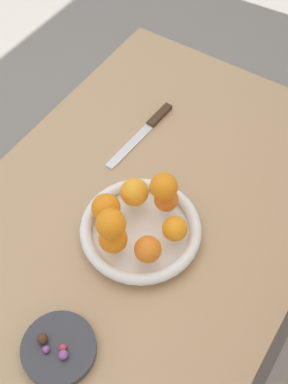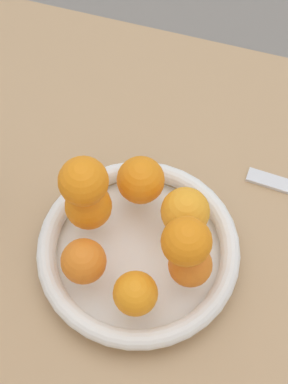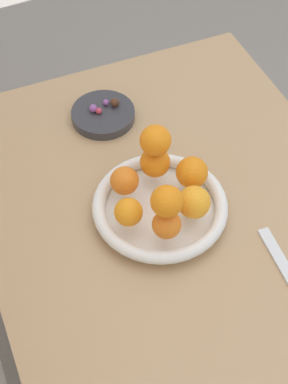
{
  "view_description": "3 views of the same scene",
  "coord_description": "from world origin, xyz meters",
  "px_view_note": "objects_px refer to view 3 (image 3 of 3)",
  "views": [
    {
      "loc": [
        0.52,
        0.33,
        1.68
      ],
      "look_at": [
        0.05,
        0.03,
        0.88
      ],
      "focal_mm": 45.0,
      "sensor_mm": 36.0,
      "label": 1
    },
    {
      "loc": [
        -0.03,
        0.33,
        1.48
      ],
      "look_at": [
        0.07,
        0.0,
        0.86
      ],
      "focal_mm": 55.0,
      "sensor_mm": 36.0,
      "label": 2
    },
    {
      "loc": [
        -0.56,
        0.33,
        1.69
      ],
      "look_at": [
        0.08,
        0.06,
        0.81
      ],
      "focal_mm": 55.0,
      "sensor_mm": 36.0,
      "label": 3
    }
  ],
  "objects_px": {
    "orange_3": "(124,181)",
    "candy_ball_3": "(115,102)",
    "orange_1": "(192,172)",
    "orange_5": "(166,224)",
    "orange_2": "(155,162)",
    "candy_dish": "(103,115)",
    "orange_6": "(155,140)",
    "orange_7": "(167,201)",
    "fruit_bowl": "(160,207)",
    "candy_ball_1": "(99,111)",
    "dining_table": "(187,260)",
    "candy_ball_2": "(106,102)",
    "orange_0": "(194,202)",
    "candy_ball_0": "(93,108)",
    "orange_4": "(128,212)"
  },
  "relations": [
    {
      "from": "orange_0",
      "to": "orange_7",
      "type": "xyz_separation_m",
      "value": [
        -0.02,
        0.06,
        0.05
      ]
    },
    {
      "from": "candy_dish",
      "to": "orange_4",
      "type": "bearing_deg",
      "value": 168.74
    },
    {
      "from": "candy_dish",
      "to": "candy_ball_1",
      "type": "bearing_deg",
      "value": 105.91
    },
    {
      "from": "fruit_bowl",
      "to": "candy_dish",
      "type": "relative_size",
      "value": 1.85
    },
    {
      "from": "orange_3",
      "to": "orange_4",
      "type": "height_order",
      "value": "orange_3"
    },
    {
      "from": "candy_dish",
      "to": "orange_6",
      "type": "bearing_deg",
      "value": -172.35
    },
    {
      "from": "dining_table",
      "to": "fruit_bowl",
      "type": "height_order",
      "value": "fruit_bowl"
    },
    {
      "from": "orange_4",
      "to": "orange_6",
      "type": "xyz_separation_m",
      "value": [
        0.09,
        -0.09,
        0.06
      ]
    },
    {
      "from": "orange_3",
      "to": "candy_ball_3",
      "type": "xyz_separation_m",
      "value": [
        0.25,
        -0.07,
        -0.04
      ]
    },
    {
      "from": "orange_0",
      "to": "candy_ball_3",
      "type": "xyz_separation_m",
      "value": [
        0.36,
        0.03,
        -0.04
      ]
    },
    {
      "from": "fruit_bowl",
      "to": "orange_3",
      "type": "bearing_deg",
      "value": 44.63
    },
    {
      "from": "candy_ball_0",
      "to": "orange_6",
      "type": "bearing_deg",
      "value": -167.82
    },
    {
      "from": "orange_5",
      "to": "candy_ball_2",
      "type": "relative_size",
      "value": 3.87
    },
    {
      "from": "orange_1",
      "to": "candy_ball_0",
      "type": "relative_size",
      "value": 3.48
    },
    {
      "from": "candy_dish",
      "to": "candy_ball_3",
      "type": "height_order",
      "value": "candy_ball_3"
    },
    {
      "from": "candy_ball_1",
      "to": "candy_ball_3",
      "type": "height_order",
      "value": "candy_ball_3"
    },
    {
      "from": "dining_table",
      "to": "orange_7",
      "type": "height_order",
      "value": "orange_7"
    },
    {
      "from": "orange_2",
      "to": "candy_ball_0",
      "type": "height_order",
      "value": "orange_2"
    },
    {
      "from": "orange_5",
      "to": "orange_3",
      "type": "bearing_deg",
      "value": 15.07
    },
    {
      "from": "orange_6",
      "to": "fruit_bowl",
      "type": "bearing_deg",
      "value": 164.57
    },
    {
      "from": "candy_dish",
      "to": "orange_0",
      "type": "distance_m",
      "value": 0.36
    },
    {
      "from": "dining_table",
      "to": "orange_5",
      "type": "distance_m",
      "value": 0.16
    },
    {
      "from": "candy_ball_3",
      "to": "orange_3",
      "type": "bearing_deg",
      "value": 163.55
    },
    {
      "from": "orange_6",
      "to": "candy_ball_3",
      "type": "bearing_deg",
      "value": -0.31
    },
    {
      "from": "candy_ball_0",
      "to": "candy_ball_2",
      "type": "height_order",
      "value": "candy_ball_0"
    },
    {
      "from": "orange_5",
      "to": "orange_7",
      "type": "bearing_deg",
      "value": -20.03
    },
    {
      "from": "orange_5",
      "to": "candy_ball_1",
      "type": "bearing_deg",
      "value": 0.13
    },
    {
      "from": "orange_1",
      "to": "candy_ball_2",
      "type": "height_order",
      "value": "orange_1"
    },
    {
      "from": "candy_ball_1",
      "to": "candy_ball_2",
      "type": "relative_size",
      "value": 1.02
    },
    {
      "from": "dining_table",
      "to": "orange_7",
      "type": "distance_m",
      "value": 0.22
    },
    {
      "from": "fruit_bowl",
      "to": "candy_ball_1",
      "type": "distance_m",
      "value": 0.3
    },
    {
      "from": "orange_3",
      "to": "orange_2",
      "type": "bearing_deg",
      "value": -75.12
    },
    {
      "from": "fruit_bowl",
      "to": "orange_0",
      "type": "height_order",
      "value": "orange_0"
    },
    {
      "from": "orange_4",
      "to": "candy_ball_2",
      "type": "distance_m",
      "value": 0.35
    },
    {
      "from": "orange_6",
      "to": "orange_7",
      "type": "distance_m",
      "value": 0.14
    },
    {
      "from": "fruit_bowl",
      "to": "candy_dish",
      "type": "xyz_separation_m",
      "value": [
        0.3,
        0.01,
        -0.01
      ]
    },
    {
      "from": "dining_table",
      "to": "candy_ball_3",
      "type": "bearing_deg",
      "value": 1.58
    },
    {
      "from": "candy_dish",
      "to": "orange_0",
      "type": "relative_size",
      "value": 2.28
    },
    {
      "from": "orange_6",
      "to": "candy_ball_2",
      "type": "relative_size",
      "value": 4.35
    },
    {
      "from": "orange_3",
      "to": "orange_7",
      "type": "xyz_separation_m",
      "value": [
        -0.12,
        -0.04,
        0.06
      ]
    },
    {
      "from": "orange_1",
      "to": "candy_ball_0",
      "type": "height_order",
      "value": "orange_1"
    },
    {
      "from": "orange_0",
      "to": "candy_ball_1",
      "type": "relative_size",
      "value": 4.38
    },
    {
      "from": "orange_5",
      "to": "candy_ball_1",
      "type": "height_order",
      "value": "orange_5"
    },
    {
      "from": "orange_2",
      "to": "candy_ball_1",
      "type": "distance_m",
      "value": 0.23
    },
    {
      "from": "candy_dish",
      "to": "orange_6",
      "type": "height_order",
      "value": "orange_6"
    },
    {
      "from": "orange_1",
      "to": "candy_ball_1",
      "type": "bearing_deg",
      "value": 19.11
    },
    {
      "from": "orange_7",
      "to": "candy_ball_2",
      "type": "xyz_separation_m",
      "value": [
        0.38,
        -0.02,
        -0.1
      ]
    },
    {
      "from": "orange_1",
      "to": "orange_5",
      "type": "bearing_deg",
      "value": 133.5
    },
    {
      "from": "dining_table",
      "to": "orange_4",
      "type": "xyz_separation_m",
      "value": [
        0.05,
        0.11,
        0.16
      ]
    },
    {
      "from": "orange_3",
      "to": "candy_ball_0",
      "type": "height_order",
      "value": "orange_3"
    }
  ]
}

